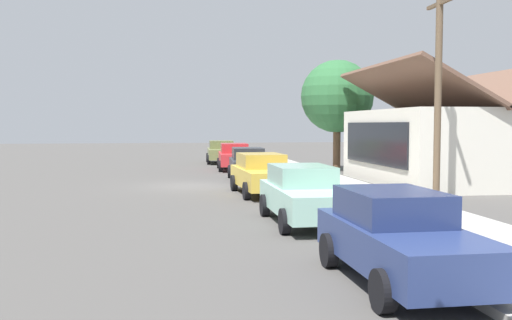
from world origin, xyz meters
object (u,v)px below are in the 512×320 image
(car_seafoam, at_px, (304,194))
(car_navy, at_px, (399,237))
(car_cherry, at_px, (234,156))
(utility_pole_wooden, at_px, (438,90))
(car_mustard, at_px, (263,174))
(shade_tree, at_px, (337,97))
(fire_hydrant_red, at_px, (317,188))
(car_olive, at_px, (221,152))
(car_charcoal, at_px, (248,164))

(car_seafoam, height_order, car_navy, same)
(car_cherry, distance_m, utility_pole_wooden, 16.97)
(car_cherry, relative_size, car_mustard, 0.97)
(shade_tree, bearing_deg, car_seafoam, -19.33)
(car_cherry, height_order, car_mustard, same)
(fire_hydrant_red, bearing_deg, utility_pole_wooden, 75.51)
(car_mustard, bearing_deg, shade_tree, 147.11)
(utility_pole_wooden, bearing_deg, car_olive, -165.80)
(car_charcoal, bearing_deg, car_navy, 3.50)
(car_olive, height_order, car_navy, same)
(car_olive, distance_m, shade_tree, 10.63)
(car_cherry, xyz_separation_m, car_mustard, (12.36, -0.28, 0.00))
(car_seafoam, bearing_deg, utility_pole_wooden, 120.24)
(car_navy, distance_m, fire_hydrant_red, 10.61)
(car_olive, relative_size, car_navy, 1.01)
(car_seafoam, xyz_separation_m, shade_tree, (-17.29, 6.06, 3.56))
(car_olive, xyz_separation_m, car_mustard, (18.49, -0.04, 0.00))
(car_cherry, distance_m, car_seafoam, 19.08)
(car_olive, relative_size, car_seafoam, 0.96)
(car_cherry, xyz_separation_m, shade_tree, (1.79, 5.87, 3.56))
(car_cherry, height_order, car_navy, same)
(car_seafoam, height_order, shade_tree, shade_tree)
(car_charcoal, relative_size, utility_pole_wooden, 0.59)
(car_mustard, relative_size, fire_hydrant_red, 6.76)
(car_mustard, relative_size, shade_tree, 0.74)
(car_navy, distance_m, utility_pole_wooden, 11.31)
(car_olive, distance_m, car_charcoal, 12.67)
(car_charcoal, relative_size, car_seafoam, 0.93)
(car_olive, relative_size, car_cherry, 0.97)
(car_charcoal, bearing_deg, shade_tree, 132.04)
(shade_tree, xyz_separation_m, fire_hydrant_red, (12.99, -4.56, -3.88))
(car_seafoam, xyz_separation_m, utility_pole_wooden, (-3.26, 5.50, 3.11))
(car_mustard, relative_size, utility_pole_wooden, 0.64)
(car_seafoam, bearing_deg, car_charcoal, 178.92)
(car_seafoam, bearing_deg, shade_tree, 160.24)
(car_charcoal, height_order, car_mustard, same)
(car_seafoam, distance_m, utility_pole_wooden, 7.11)
(car_olive, distance_m, car_seafoam, 25.21)
(car_olive, xyz_separation_m, car_charcoal, (12.67, 0.20, -0.00))
(car_seafoam, relative_size, car_navy, 1.06)
(car_mustard, bearing_deg, fire_hydrant_red, 30.64)
(car_seafoam, bearing_deg, car_navy, 1.34)
(car_cherry, height_order, utility_pole_wooden, utility_pole_wooden)
(car_charcoal, distance_m, fire_hydrant_red, 8.36)
(utility_pole_wooden, bearing_deg, car_cherry, -161.44)
(car_seafoam, xyz_separation_m, fire_hydrant_red, (-4.30, 1.50, -0.32))
(car_navy, height_order, fire_hydrant_red, car_navy)
(car_olive, relative_size, car_charcoal, 1.03)
(car_olive, height_order, fire_hydrant_red, car_olive)
(car_charcoal, relative_size, car_navy, 0.99)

